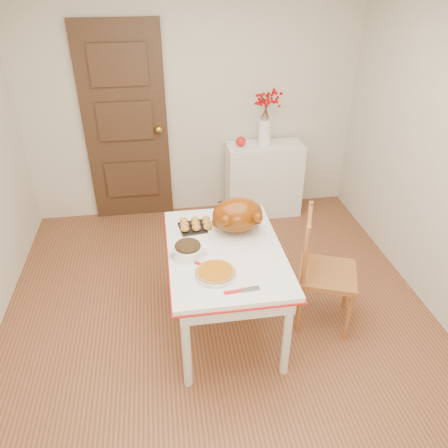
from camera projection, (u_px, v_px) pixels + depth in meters
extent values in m
cube|color=brown|center=(221.00, 327.00, 3.47)|extent=(3.50, 4.00, 0.00)
cube|color=beige|center=(192.00, 102.00, 4.51)|extent=(3.50, 0.00, 2.50)
cube|color=#40261A|center=(126.00, 126.00, 4.51)|extent=(0.85, 0.06, 2.06)
cube|color=white|center=(263.00, 180.00, 4.86)|extent=(0.82, 0.36, 0.82)
sphere|color=red|center=(241.00, 141.00, 4.58)|extent=(0.11, 0.11, 0.11)
cylinder|color=#AB590A|center=(215.00, 272.00, 2.85)|extent=(0.29, 0.29, 0.06)
cylinder|color=white|center=(222.00, 209.00, 3.52)|extent=(0.07, 0.07, 0.11)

